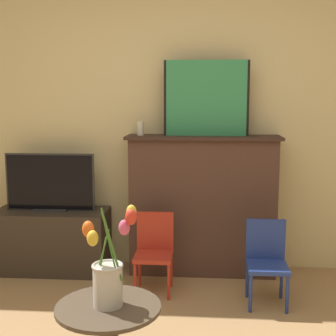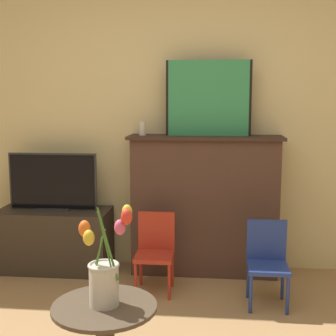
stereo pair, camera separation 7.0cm
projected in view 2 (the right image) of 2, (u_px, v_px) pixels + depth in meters
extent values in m
cube|color=beige|center=(177.00, 110.00, 3.96)|extent=(8.00, 0.06, 2.70)
cube|color=#4C3328|center=(205.00, 205.00, 3.87)|extent=(1.19, 0.31, 1.15)
cube|color=#35231C|center=(205.00, 137.00, 3.77)|extent=(1.25, 0.35, 0.02)
cube|color=black|center=(208.00, 98.00, 3.75)|extent=(0.68, 0.02, 0.60)
cube|color=#338E56|center=(208.00, 98.00, 3.74)|extent=(0.64, 0.02, 0.60)
cylinder|color=silver|center=(142.00, 128.00, 3.83)|extent=(0.06, 0.06, 0.11)
cube|color=#382D23|center=(55.00, 240.00, 3.97)|extent=(0.94, 0.42, 0.52)
cube|color=#2D2D2D|center=(54.00, 209.00, 3.93)|extent=(0.29, 0.12, 0.01)
cube|color=#2D2D2D|center=(53.00, 182.00, 3.91)|extent=(0.75, 0.02, 0.48)
cube|color=black|center=(53.00, 182.00, 3.90)|extent=(0.72, 0.02, 0.45)
cylinder|color=#B22D1E|center=(135.00, 281.00, 3.40)|extent=(0.02, 0.02, 0.27)
cylinder|color=#B22D1E|center=(169.00, 282.00, 3.37)|extent=(0.02, 0.02, 0.27)
cylinder|color=#B22D1E|center=(141.00, 269.00, 3.64)|extent=(0.02, 0.02, 0.27)
cylinder|color=#B22D1E|center=(172.00, 270.00, 3.62)|extent=(0.02, 0.02, 0.27)
cube|color=#B22D1E|center=(154.00, 256.00, 3.49)|extent=(0.28, 0.28, 0.03)
cube|color=#B22D1E|center=(156.00, 230.00, 3.59)|extent=(0.28, 0.02, 0.29)
cylinder|color=navy|center=(251.00, 294.00, 3.17)|extent=(0.02, 0.02, 0.27)
cylinder|color=navy|center=(288.00, 296.00, 3.14)|extent=(0.02, 0.02, 0.27)
cylinder|color=navy|center=(248.00, 280.00, 3.41)|extent=(0.02, 0.02, 0.27)
cylinder|color=navy|center=(283.00, 282.00, 3.38)|extent=(0.02, 0.02, 0.27)
cube|color=navy|center=(268.00, 267.00, 3.25)|extent=(0.28, 0.28, 0.03)
cube|color=navy|center=(267.00, 240.00, 3.36)|extent=(0.28, 0.02, 0.29)
cylinder|color=#4C3D2D|center=(104.00, 307.00, 2.34)|extent=(0.53, 0.53, 0.02)
cylinder|color=beige|center=(104.00, 285.00, 2.32)|extent=(0.15, 0.15, 0.21)
torus|color=beige|center=(104.00, 265.00, 2.30)|extent=(0.16, 0.16, 0.02)
cylinder|color=#477A2D|center=(99.00, 253.00, 2.30)|extent=(0.08, 0.02, 0.25)
ellipsoid|color=orange|center=(85.00, 229.00, 2.31)|extent=(0.06, 0.06, 0.08)
cylinder|color=#477A2D|center=(107.00, 246.00, 2.28)|extent=(0.11, 0.05, 0.34)
ellipsoid|color=red|center=(127.00, 217.00, 2.20)|extent=(0.05, 0.05, 0.08)
cylinder|color=#477A2D|center=(107.00, 252.00, 2.28)|extent=(0.08, 0.04, 0.28)
ellipsoid|color=#E0517A|center=(120.00, 227.00, 2.22)|extent=(0.05, 0.05, 0.08)
cylinder|color=#477A2D|center=(108.00, 244.00, 2.28)|extent=(0.11, 0.03, 0.36)
ellipsoid|color=gold|center=(127.00, 212.00, 2.22)|extent=(0.05, 0.05, 0.07)
cylinder|color=#477A2D|center=(98.00, 258.00, 2.30)|extent=(0.05, 0.02, 0.22)
ellipsoid|color=gold|center=(89.00, 238.00, 2.28)|extent=(0.06, 0.06, 0.08)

